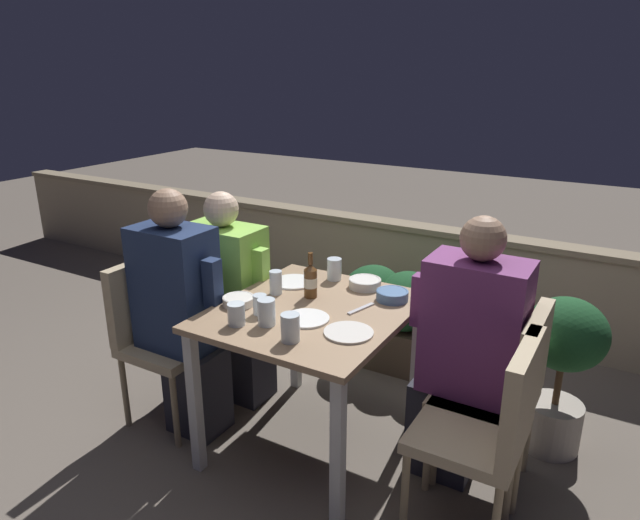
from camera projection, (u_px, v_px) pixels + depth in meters
name	position (u px, v px, depth m)	size (l,w,h in m)	color
ground_plane	(313.00, 444.00, 2.92)	(16.00, 16.00, 0.00)	#665B51
parapet_wall	(431.00, 275.00, 4.18)	(9.00, 0.18, 0.74)	gray
dining_table	(312.00, 328.00, 2.71)	(0.85, 0.96, 0.76)	#937556
planter_hedge	(406.00, 315.00, 3.58)	(0.86, 0.47, 0.63)	brown
chair_left_near	(156.00, 325.00, 3.00)	(0.42, 0.42, 0.88)	tan
person_navy_jumper	(182.00, 314.00, 2.88)	(0.48, 0.26, 1.29)	#282833
chair_left_far	(205.00, 301.00, 3.31)	(0.42, 0.42, 0.88)	tan
person_green_blouse	(231.00, 298.00, 3.20)	(0.50, 0.26, 1.20)	#282833
chair_right_near	(493.00, 422.00, 2.20)	(0.42, 0.42, 0.88)	tan
chair_right_far	(507.00, 384.00, 2.45)	(0.42, 0.42, 0.88)	tan
person_purple_stripe	(464.00, 353.00, 2.51)	(0.50, 0.26, 1.26)	#282833
beer_bottle	(311.00, 280.00, 2.78)	(0.07, 0.07, 0.23)	brown
plate_0	(294.00, 282.00, 2.99)	(0.22, 0.22, 0.01)	white
plate_1	(307.00, 318.00, 2.56)	(0.21, 0.21, 0.01)	white
plate_2	(349.00, 332.00, 2.42)	(0.21, 0.21, 0.01)	silver
bowl_0	(365.00, 282.00, 2.92)	(0.17, 0.17, 0.05)	silver
bowl_1	(392.00, 295.00, 2.76)	(0.16, 0.16, 0.05)	#4C709E
bowl_2	(239.00, 300.00, 2.71)	(0.15, 0.15, 0.04)	silver
glass_cup_0	(260.00, 304.00, 2.60)	(0.06, 0.06, 0.09)	silver
glass_cup_1	(266.00, 312.00, 2.49)	(0.08, 0.08, 0.12)	silver
glass_cup_2	(236.00, 314.00, 2.49)	(0.08, 0.08, 0.10)	silver
glass_cup_3	(290.00, 328.00, 2.34)	(0.08, 0.08, 0.12)	silver
glass_cup_4	(334.00, 269.00, 3.02)	(0.08, 0.08, 0.12)	silver
glass_cup_5	(276.00, 282.00, 2.83)	(0.06, 0.06, 0.12)	silver
fork_0	(361.00, 309.00, 2.66)	(0.06, 0.17, 0.01)	silver
potted_plant	(562.00, 359.00, 2.74)	(0.39, 0.39, 0.81)	#B2A899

